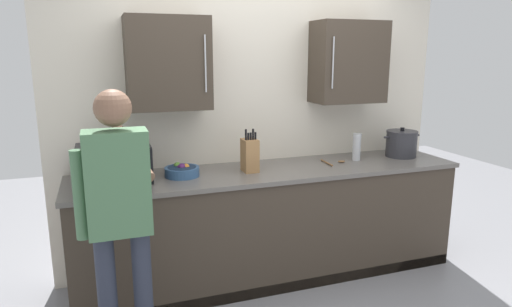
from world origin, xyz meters
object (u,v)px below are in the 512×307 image
object	(u,v)px
stock_pot	(401,144)
knife_block	(250,155)
microwave_oven	(110,164)
wooden_spoon	(334,162)
person_figure	(119,208)
fruit_bowl	(182,171)
thermos_flask	(357,147)

from	to	relation	value
stock_pot	knife_block	world-z (taller)	knife_block
microwave_oven	knife_block	world-z (taller)	knife_block
wooden_spoon	person_figure	world-z (taller)	person_figure
knife_block	person_figure	world-z (taller)	person_figure
fruit_bowl	wooden_spoon	xyz separation A→B (m)	(1.29, -0.01, -0.03)
microwave_oven	knife_block	xyz separation A→B (m)	(1.03, -0.04, -0.00)
person_figure	stock_pot	bearing A→B (deg)	17.49
wooden_spoon	fruit_bowl	bearing A→B (deg)	179.36
fruit_bowl	stock_pot	xyz separation A→B (m)	(1.97, 0.01, 0.07)
wooden_spoon	knife_block	xyz separation A→B (m)	(-0.76, -0.02, 0.12)
stock_pot	knife_block	xyz separation A→B (m)	(-1.44, -0.05, 0.01)
fruit_bowl	wooden_spoon	distance (m)	1.29
microwave_oven	fruit_bowl	bearing A→B (deg)	-0.46
stock_pot	fruit_bowl	bearing A→B (deg)	-179.64
stock_pot	thermos_flask	size ratio (longest dim) A/B	1.56
fruit_bowl	stock_pot	distance (m)	1.97
microwave_oven	stock_pot	world-z (taller)	microwave_oven
microwave_oven	stock_pot	bearing A→B (deg)	0.19
wooden_spoon	thermos_flask	xyz separation A→B (m)	(0.23, 0.03, 0.11)
thermos_flask	microwave_oven	bearing A→B (deg)	-179.59
fruit_bowl	wooden_spoon	bearing A→B (deg)	-0.64
wooden_spoon	thermos_flask	distance (m)	0.26
fruit_bowl	thermos_flask	xyz separation A→B (m)	(1.52, 0.02, 0.08)
microwave_oven	fruit_bowl	distance (m)	0.51
microwave_oven	wooden_spoon	bearing A→B (deg)	-0.59
knife_block	microwave_oven	bearing A→B (deg)	177.95
wooden_spoon	stock_pot	bearing A→B (deg)	2.21
microwave_oven	thermos_flask	xyz separation A→B (m)	(2.02, 0.01, -0.01)
fruit_bowl	knife_block	xyz separation A→B (m)	(0.53, -0.03, 0.09)
knife_block	thermos_flask	xyz separation A→B (m)	(0.99, 0.05, -0.01)
wooden_spoon	stock_pot	world-z (taller)	stock_pot
wooden_spoon	knife_block	world-z (taller)	knife_block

